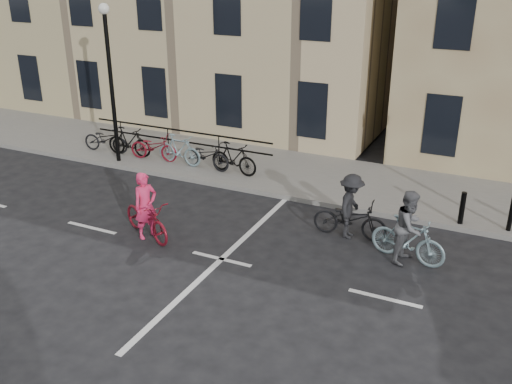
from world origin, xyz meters
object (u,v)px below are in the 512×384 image
at_px(cyclist_grey, 409,233).
at_px(cyclist_dark, 350,213).
at_px(lamp_post, 109,65).
at_px(cyclist_pink, 146,215).

distance_m(cyclist_grey, cyclist_dark, 1.73).
distance_m(lamp_post, cyclist_grey, 11.20).
xyz_separation_m(cyclist_grey, cyclist_dark, (-1.61, 0.63, -0.05)).
bearing_deg(cyclist_dark, cyclist_pink, 112.92).
distance_m(cyclist_pink, cyclist_dark, 5.28).
bearing_deg(lamp_post, cyclist_pink, -44.88).
height_order(lamp_post, cyclist_pink, lamp_post).
bearing_deg(cyclist_dark, cyclist_grey, -113.59).
height_order(cyclist_grey, cyclist_dark, cyclist_grey).
relative_size(lamp_post, cyclist_dark, 2.68).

